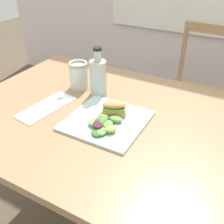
# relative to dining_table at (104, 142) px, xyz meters

# --- Properties ---
(dining_table) EXTENTS (1.12, 0.83, 0.74)m
(dining_table) POSITION_rel_dining_table_xyz_m (0.00, 0.00, 0.00)
(dining_table) COLOR #997551
(dining_table) RESTS_ON ground
(chair_wooden_far) EXTENTS (0.40, 0.40, 0.87)m
(chair_wooden_far) POSITION_rel_dining_table_xyz_m (0.19, 0.90, -0.15)
(chair_wooden_far) COLOR tan
(chair_wooden_far) RESTS_ON ground
(plate_lunch) EXTENTS (0.27, 0.27, 0.01)m
(plate_lunch) POSITION_rel_dining_table_xyz_m (0.03, -0.04, 0.14)
(plate_lunch) COLOR silver
(plate_lunch) RESTS_ON dining_table
(sandwich_half_front) EXTENTS (0.10, 0.08, 0.06)m
(sandwich_half_front) POSITION_rel_dining_table_xyz_m (0.04, 0.00, 0.18)
(sandwich_half_front) COLOR tan
(sandwich_half_front) RESTS_ON plate_lunch
(salad_mixed_greens) EXTENTS (0.13, 0.15, 0.03)m
(salad_mixed_greens) POSITION_rel_dining_table_xyz_m (0.05, -0.08, 0.16)
(salad_mixed_greens) COLOR #84A84C
(salad_mixed_greens) RESTS_ON plate_lunch
(napkin_folded) EXTENTS (0.13, 0.26, 0.00)m
(napkin_folded) POSITION_rel_dining_table_xyz_m (-0.23, -0.07, 0.14)
(napkin_folded) COLOR white
(napkin_folded) RESTS_ON dining_table
(fork_on_napkin) EXTENTS (0.04, 0.19, 0.00)m
(fork_on_napkin) POSITION_rel_dining_table_xyz_m (-0.22, -0.05, 0.14)
(fork_on_napkin) COLOR silver
(fork_on_napkin) RESTS_ON napkin_folded
(bottle_cold_brew) EXTENTS (0.07, 0.07, 0.21)m
(bottle_cold_brew) POSITION_rel_dining_table_xyz_m (-0.10, 0.13, 0.21)
(bottle_cold_brew) COLOR black
(bottle_cold_brew) RESTS_ON dining_table
(mason_jar_iced_tea) EXTENTS (0.08, 0.08, 0.12)m
(mason_jar_iced_tea) POSITION_rel_dining_table_xyz_m (-0.21, 0.14, 0.19)
(mason_jar_iced_tea) COLOR #C67528
(mason_jar_iced_tea) RESTS_ON dining_table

